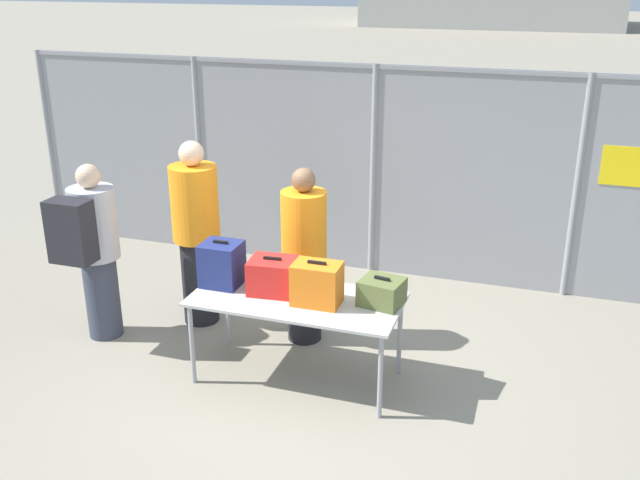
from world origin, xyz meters
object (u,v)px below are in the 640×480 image
at_px(inspection_table, 297,304).
at_px(suitcase_navy, 222,264).
at_px(suitcase_olive, 382,292).
at_px(utility_trailer, 518,188).
at_px(suitcase_orange, 317,284).
at_px(security_worker_far, 196,231).
at_px(suitcase_red, 273,276).
at_px(security_worker_near, 304,254).
at_px(traveler_hooded, 92,247).

bearing_deg(inspection_table, suitcase_navy, 175.43).
bearing_deg(suitcase_olive, utility_trailer, 81.04).
xyz_separation_m(suitcase_orange, suitcase_olive, (0.50, 0.15, -0.07)).
distance_m(suitcase_olive, security_worker_far, 2.06).
height_order(suitcase_red, security_worker_far, security_worker_far).
bearing_deg(suitcase_olive, security_worker_near, 146.62).
height_order(inspection_table, suitcase_orange, suitcase_orange).
height_order(suitcase_navy, security_worker_near, security_worker_near).
bearing_deg(utility_trailer, suitcase_olive, -98.96).
distance_m(suitcase_orange, security_worker_far, 1.65).
bearing_deg(suitcase_navy, suitcase_olive, 2.29).
xyz_separation_m(inspection_table, security_worker_far, (-1.28, 0.71, 0.24)).
xyz_separation_m(inspection_table, traveler_hooded, (-2.01, 0.09, 0.23)).
bearing_deg(utility_trailer, suitcase_navy, -113.32).
bearing_deg(suitcase_orange, suitcase_navy, 173.70).
distance_m(inspection_table, security_worker_near, 0.72).
relative_size(suitcase_red, security_worker_near, 0.25).
distance_m(suitcase_orange, utility_trailer, 5.32).
bearing_deg(suitcase_red, inspection_table, -12.70).
relative_size(suitcase_navy, utility_trailer, 0.09).
bearing_deg(suitcase_orange, inspection_table, 167.55).
bearing_deg(security_worker_far, suitcase_olive, 146.34).
bearing_deg(traveler_hooded, utility_trailer, 33.50).
height_order(inspection_table, suitcase_olive, suitcase_olive).
height_order(suitcase_navy, security_worker_far, security_worker_far).
relative_size(inspection_table, traveler_hooded, 1.03).
distance_m(inspection_table, security_worker_far, 1.48).
distance_m(suitcase_red, suitcase_orange, 0.43).
distance_m(suitcase_navy, traveler_hooded, 1.32).
bearing_deg(traveler_hooded, security_worker_near, -3.88).
distance_m(suitcase_red, utility_trailer, 5.35).
distance_m(suitcase_olive, security_worker_near, 1.04).
relative_size(suitcase_orange, traveler_hooded, 0.23).
bearing_deg(security_worker_far, inspection_table, 134.18).
relative_size(inspection_table, utility_trailer, 0.38).
bearing_deg(security_worker_far, security_worker_near, 161.71).
bearing_deg(suitcase_navy, traveler_hooded, 178.36).
bearing_deg(inspection_table, suitcase_red, 167.30).
height_order(inspection_table, suitcase_red, suitcase_red).
height_order(suitcase_red, suitcase_orange, suitcase_orange).
height_order(inspection_table, security_worker_far, security_worker_far).
bearing_deg(security_worker_near, traveler_hooded, 1.00).
bearing_deg(utility_trailer, suitcase_red, -108.67).
distance_m(suitcase_olive, utility_trailer, 5.07).
relative_size(inspection_table, security_worker_near, 1.04).
relative_size(suitcase_olive, utility_trailer, 0.08).
bearing_deg(security_worker_far, utility_trailer, -138.83).
xyz_separation_m(suitcase_olive, traveler_hooded, (-2.70, -0.02, 0.06)).
distance_m(suitcase_navy, suitcase_orange, 0.89).
height_order(suitcase_navy, suitcase_red, suitcase_navy).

